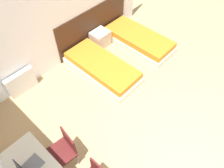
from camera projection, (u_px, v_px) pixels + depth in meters
name	position (u px, v px, depth m)	size (l,w,h in m)	color
ground_plane	(197.00, 163.00, 4.22)	(20.00, 20.00, 0.00)	tan
wall_back	(52.00, 19.00, 4.95)	(5.99, 0.05, 2.70)	white
headboard_panel	(94.00, 26.00, 6.12)	(2.55, 0.03, 1.10)	#382316
bed_near_window	(102.00, 68.00, 5.60)	(0.93, 2.05, 0.35)	beige
bed_near_door	(139.00, 40.00, 6.32)	(0.93, 2.05, 0.35)	beige
nightstand	(100.00, 39.00, 6.27)	(0.49, 0.42, 0.45)	beige
radiator	(22.00, 82.00, 5.13)	(0.71, 0.12, 0.59)	silver
chair_near_laptop	(63.00, 150.00, 3.86)	(0.51, 0.51, 0.89)	#511919
laptop	(28.00, 167.00, 3.32)	(0.36, 0.28, 0.35)	slate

